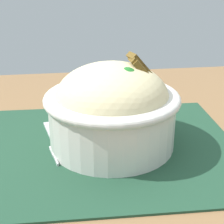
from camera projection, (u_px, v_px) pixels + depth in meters
name	position (u px, v px, depth m)	size (l,w,h in m)	color
table	(95.00, 196.00, 0.52)	(1.04, 0.77, 0.78)	olive
placemat	(102.00, 147.00, 0.49)	(0.39, 0.30, 0.00)	#1E422D
bowl	(112.00, 107.00, 0.47)	(0.22, 0.22, 0.13)	silver
fork	(55.00, 143.00, 0.49)	(0.04, 0.13, 0.00)	silver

